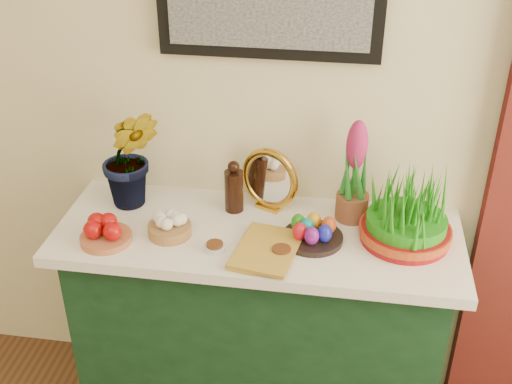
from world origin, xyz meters
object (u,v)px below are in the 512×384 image
hyacinth_green (129,142)px  mirror (270,180)px  sideboard (258,331)px  book (238,244)px  wheatgrass_sabzeh (408,212)px

hyacinth_green → mirror: bearing=-2.2°
mirror → sideboard: bearing=-96.0°
sideboard → book: 0.50m
hyacinth_green → wheatgrass_sabzeh: bearing=-14.0°
sideboard → book: bearing=-112.0°
mirror → book: (-0.07, -0.28, -0.09)m
mirror → wheatgrass_sabzeh: bearing=-16.8°
mirror → hyacinth_green: bearing=-173.4°
mirror → wheatgrass_sabzeh: (0.48, -0.14, -0.00)m
wheatgrass_sabzeh → mirror: bearing=163.2°
mirror → wheatgrass_sabzeh: wheatgrass_sabzeh is taller
sideboard → wheatgrass_sabzeh: bearing=1.6°
mirror → book: mirror is taller
hyacinth_green → wheatgrass_sabzeh: hyacinth_green is taller
book → mirror: bearing=86.1°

